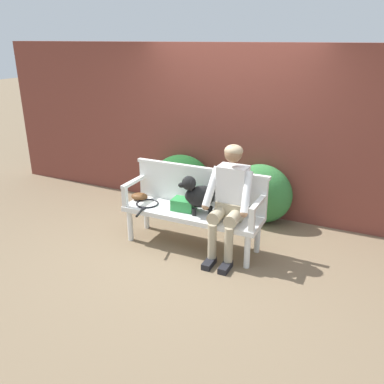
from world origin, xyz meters
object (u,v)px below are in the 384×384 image
(person_seated, at_px, (230,197))
(dog_on_bench, at_px, (198,194))
(tennis_racket, at_px, (147,204))
(sports_bag, at_px, (184,204))
(baseball_glove, at_px, (140,196))
(garden_bench, at_px, (192,216))

(person_seated, bearing_deg, dog_on_bench, 179.57)
(tennis_racket, relative_size, sports_bag, 2.08)
(person_seated, xyz_separation_m, sports_bag, (-0.60, 0.02, -0.20))
(dog_on_bench, xyz_separation_m, baseball_glove, (-0.86, 0.06, -0.19))
(garden_bench, relative_size, sports_bag, 6.14)
(person_seated, height_order, dog_on_bench, person_seated)
(person_seated, distance_m, dog_on_bench, 0.40)
(dog_on_bench, relative_size, tennis_racket, 0.82)
(person_seated, height_order, baseball_glove, person_seated)
(dog_on_bench, bearing_deg, baseball_glove, 176.04)
(garden_bench, xyz_separation_m, dog_on_bench, (0.08, -0.01, 0.30))
(person_seated, xyz_separation_m, baseball_glove, (-1.26, 0.06, -0.22))
(person_seated, relative_size, tennis_racket, 2.31)
(garden_bench, height_order, sports_bag, sports_bag)
(dog_on_bench, bearing_deg, garden_bench, 171.04)
(person_seated, xyz_separation_m, dog_on_bench, (-0.40, 0.00, -0.03))
(garden_bench, xyz_separation_m, person_seated, (0.49, -0.02, 0.33))
(dog_on_bench, height_order, sports_bag, dog_on_bench)
(tennis_racket, bearing_deg, baseball_glove, 146.43)
(garden_bench, distance_m, sports_bag, 0.17)
(dog_on_bench, bearing_deg, sports_bag, 176.15)
(garden_bench, distance_m, dog_on_bench, 0.31)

